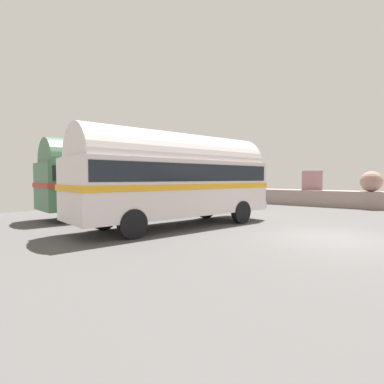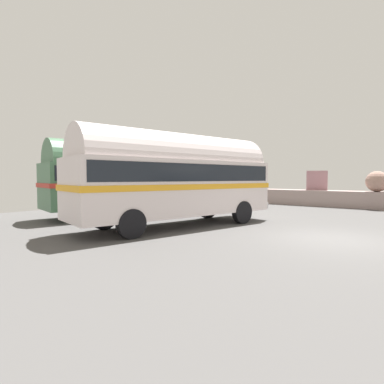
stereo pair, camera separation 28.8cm
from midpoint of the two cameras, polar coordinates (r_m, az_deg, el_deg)
ground at (r=10.72m, az=25.38°, el=-8.03°), size 32.00×26.00×0.02m
breakwater at (r=22.22m, az=32.81°, el=-1.06°), size 31.36×1.93×2.47m
vintage_coach at (r=12.02m, az=-2.11°, el=3.12°), size 4.08×8.89×3.70m
second_coach at (r=16.12m, az=-11.08°, el=2.95°), size 4.06×8.89×3.70m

